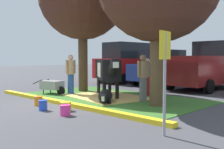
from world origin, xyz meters
TOP-DOWN VIEW (x-y plane):
  - ground_plane at (0.00, 0.00)m, footprint 80.00×80.00m
  - grass_island at (0.07, 1.97)m, footprint 7.36×4.15m
  - curb_yellow at (0.07, -0.25)m, footprint 8.56×0.24m
  - hay_bedding at (-0.07, 1.92)m, footprint 3.55×2.89m
  - cow_holstein at (-0.16, 2.06)m, footprint 2.75×2.15m
  - calf_lying at (0.84, 0.96)m, footprint 1.09×1.21m
  - person_handler at (0.76, 3.45)m, footprint 0.37×0.43m
  - person_visitor_near at (1.59, 2.12)m, footprint 0.34×0.53m
  - person_visitor_far at (-1.80, 1.46)m, footprint 0.34×0.53m
  - wheelbarrow at (-2.43, 0.96)m, footprint 1.62×0.85m
  - parking_sign at (4.51, -0.94)m, footprint 0.10×0.44m
  - bucket_orange at (-0.40, -0.91)m, footprint 0.29×0.29m
  - bucket_blue at (0.44, -1.25)m, footprint 0.27×0.27m
  - bucket_yellow at (0.96, -0.79)m, footprint 0.34×0.34m
  - bucket_pink at (1.49, -1.20)m, footprint 0.31×0.31m
  - suv_dark_grey at (-3.94, 7.74)m, footprint 2.27×4.67m
  - sedan_blue at (-1.27, 7.68)m, footprint 2.16×4.47m
  - pickup_truck_maroon at (1.42, 7.68)m, footprint 2.39×5.48m

SIDE VIEW (x-z plane):
  - ground_plane at x=0.00m, z-range 0.00..0.00m
  - grass_island at x=0.07m, z-range 0.00..0.02m
  - hay_bedding at x=-0.07m, z-range 0.01..0.04m
  - curb_yellow at x=0.07m, z-range 0.00..0.12m
  - bucket_yellow at x=0.96m, z-range 0.01..0.28m
  - bucket_pink at x=1.49m, z-range 0.01..0.30m
  - bucket_orange at x=-0.40m, z-range 0.01..0.32m
  - bucket_blue at x=0.44m, z-range 0.01..0.32m
  - calf_lying at x=0.84m, z-range 0.00..0.48m
  - wheelbarrow at x=-2.43m, z-range 0.07..0.70m
  - person_handler at x=0.76m, z-range 0.05..1.59m
  - person_visitor_near at x=1.59m, z-range 0.07..1.76m
  - person_visitor_far at x=-1.80m, z-range 0.07..1.77m
  - sedan_blue at x=-1.27m, z-range -0.03..1.99m
  - cow_holstein at x=-0.16m, z-range 0.31..1.85m
  - pickup_truck_maroon at x=1.42m, z-range -0.10..2.32m
  - suv_dark_grey at x=-3.94m, z-range 0.01..2.53m
  - parking_sign at x=4.51m, z-range 0.43..2.54m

